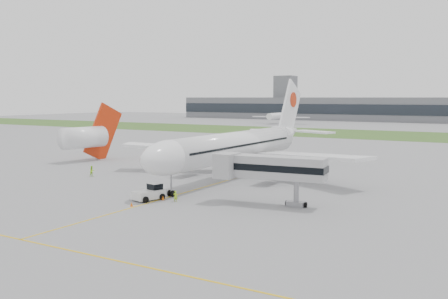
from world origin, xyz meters
The scene contains 14 objects.
ground centered at (0.00, 0.00, 0.00)m, with size 600.00×600.00×0.00m, color gray.
apron_markings centered at (0.00, -5.00, 0.00)m, with size 70.00×70.00×0.04m, color gold, non-canonical shape.
grass_strip centered at (0.00, 120.00, 0.01)m, with size 600.00×50.00×0.02m, color #345A21.
terminal_building centered at (0.00, 229.87, 7.00)m, with size 320.00×22.30×14.00m.
control_tower centered at (-90.00, 232.00, 0.00)m, with size 12.00×12.00×56.00m, color slate, non-canonical shape.
airliner centered at (0.00, 4.87, 5.66)m, with size 48.13×53.95×17.88m.
pushback_tug centered at (-1.21, -18.21, 0.99)m, with size 3.67×4.66×2.16m.
jet_bridge centered at (14.11, -13.19, 4.91)m, with size 14.32×5.42×6.64m.
safety_cone_left centered at (-0.50, -22.90, 0.28)m, with size 0.41×0.41×0.56m, color #D9570B.
safety_cone_right centered at (0.50, -17.59, 0.30)m, with size 0.43×0.43×0.59m, color #D9570B.
ground_crew_near centered at (2.68, -17.66, 0.76)m, with size 0.55×0.36×1.52m, color #ABDF25.
ground_crew_far centered at (-22.86, -7.63, 0.95)m, with size 0.92×0.72×1.89m, color #A7F128.
neighbor_aircraft centered at (-39.78, 7.57, 5.38)m, with size 6.16×16.78×13.56m.
distant_aircraft_left centered at (-67.89, 175.03, 0.00)m, with size 31.97×28.21×12.22m, color white, non-canonical shape.
Camera 1 is at (41.73, -71.19, 13.98)m, focal length 40.00 mm.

